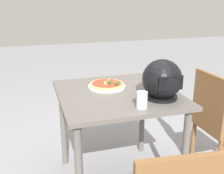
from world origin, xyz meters
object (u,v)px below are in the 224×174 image
object	(u,v)px
dining_table	(117,106)
motorcycle_helmet	(162,80)
drinking_glass	(142,100)
pizza	(107,84)
chair_side	(217,120)

from	to	relation	value
dining_table	motorcycle_helmet	xyz separation A→B (m)	(-0.25, 0.21, 0.24)
drinking_glass	motorcycle_helmet	bearing A→B (deg)	-148.21
pizza	dining_table	bearing A→B (deg)	106.57
motorcycle_helmet	chair_side	xyz separation A→B (m)	(-0.54, -0.06, -0.40)
chair_side	motorcycle_helmet	bearing A→B (deg)	5.91
dining_table	pizza	bearing A→B (deg)	-73.43
drinking_glass	chair_side	bearing A→B (deg)	-166.38
dining_table	motorcycle_helmet	distance (m)	0.41
drinking_glass	chair_side	world-z (taller)	chair_side
dining_table	drinking_glass	world-z (taller)	drinking_glass
drinking_glass	chair_side	xyz separation A→B (m)	(-0.74, -0.18, -0.33)
pizza	chair_side	distance (m)	0.93
motorcycle_helmet	dining_table	bearing A→B (deg)	-39.55
pizza	motorcycle_helmet	distance (m)	0.47
pizza	drinking_glass	xyz separation A→B (m)	(-0.09, 0.47, 0.03)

